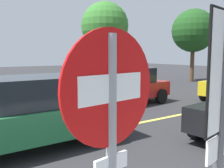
# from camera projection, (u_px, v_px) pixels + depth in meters

# --- Properties ---
(lane_marking_centre) EXTENTS (28.00, 0.16, 0.01)m
(lane_marking_centre) POSITION_uv_depth(u_px,v_px,m) (108.00, 129.00, 7.30)
(lane_marking_centre) COLOR #E0D14C
(stop_sign) EXTENTS (0.75, 0.14, 2.34)m
(stop_sign) POSITION_uv_depth(u_px,v_px,m) (111.00, 143.00, 1.64)
(stop_sign) COLOR gray
(stop_sign) RESTS_ON ground_plane
(speed_limit_sign) EXTENTS (0.53, 0.12, 2.52)m
(speed_limit_sign) POSITION_uv_depth(u_px,v_px,m) (221.00, 105.00, 2.04)
(speed_limit_sign) COLOR #4C4C51
(speed_limit_sign) RESTS_ON ground_plane
(car_green_approaching) EXTENTS (4.46, 2.15, 1.66)m
(car_green_approaching) POSITION_uv_depth(u_px,v_px,m) (34.00, 112.00, 5.89)
(car_green_approaching) COLOR #236B3D
(car_green_approaching) RESTS_ON ground_plane
(car_red_crossing) EXTENTS (4.16, 2.39, 1.58)m
(car_red_crossing) POSITION_uv_depth(u_px,v_px,m) (126.00, 86.00, 10.92)
(car_red_crossing) COLOR red
(car_red_crossing) RESTS_ON ground_plane
(tree_left_verge) EXTENTS (3.34, 3.34, 5.66)m
(tree_left_verge) POSITION_uv_depth(u_px,v_px,m) (193.00, 31.00, 19.63)
(tree_left_verge) COLOR #513823
(tree_left_verge) RESTS_ON ground_plane
(tree_centre_verge) EXTENTS (2.93, 2.93, 5.38)m
(tree_centre_verge) POSITION_uv_depth(u_px,v_px,m) (105.00, 26.00, 15.57)
(tree_centre_verge) COLOR #513823
(tree_centre_verge) RESTS_ON ground_plane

